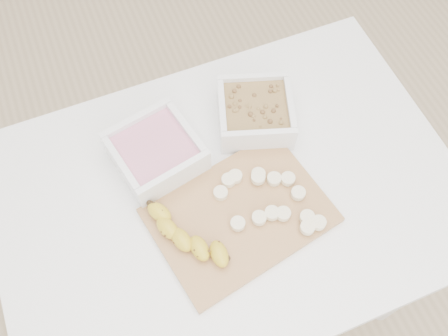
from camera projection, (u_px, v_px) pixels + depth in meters
name	position (u px, v px, depth m)	size (l,w,h in m)	color
ground	(227.00, 283.00, 1.74)	(3.50, 3.50, 0.00)	#C6AD89
table	(229.00, 210.00, 1.16)	(1.00, 0.70, 0.75)	white
bowl_yogurt	(156.00, 153.00, 1.08)	(0.20, 0.20, 0.08)	white
bowl_granola	(255.00, 112.00, 1.13)	(0.21, 0.21, 0.08)	white
cutting_board	(240.00, 215.00, 1.04)	(0.36, 0.25, 0.01)	tan
banana	(189.00, 237.00, 1.00)	(0.05, 0.20, 0.03)	gold
banana_slices	(269.00, 199.00, 1.04)	(0.19, 0.19, 0.02)	beige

